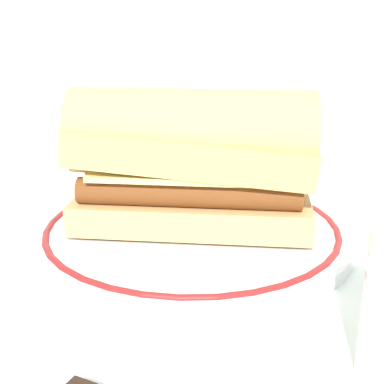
{
  "coord_description": "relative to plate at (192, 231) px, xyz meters",
  "views": [
    {
      "loc": [
        0.12,
        -0.41,
        0.2
      ],
      "look_at": [
        0.01,
        0.03,
        0.04
      ],
      "focal_mm": 49.53,
      "sensor_mm": 36.0,
      "label": 1
    }
  ],
  "objects": [
    {
      "name": "sausage_sandwich",
      "position": [
        -0.0,
        0.0,
        0.07
      ],
      "size": [
        0.22,
        0.12,
        0.12
      ],
      "rotation": [
        0.0,
        0.0,
        0.16
      ],
      "color": "tan",
      "rests_on": "plate"
    },
    {
      "name": "ground_plane",
      "position": [
        -0.01,
        -0.03,
        -0.01
      ],
      "size": [
        1.5,
        1.5,
        0.0
      ],
      "primitive_type": "plane",
      "color": "white"
    },
    {
      "name": "plate",
      "position": [
        0.0,
        0.0,
        0.0
      ],
      "size": [
        0.29,
        0.29,
        0.01
      ],
      "color": "white",
      "rests_on": "ground_plane"
    }
  ]
}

